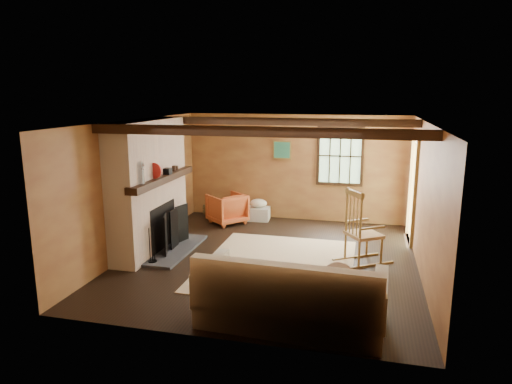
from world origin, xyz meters
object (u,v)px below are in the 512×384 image
(fireplace, at_px, (150,192))
(sofa, at_px, (291,300))
(rocking_chair, at_px, (362,232))
(laundry_basket, at_px, (258,214))
(armchair, at_px, (227,208))

(fireplace, xyz_separation_m, sofa, (2.97, -2.20, -0.77))
(rocking_chair, distance_m, laundry_basket, 3.22)
(fireplace, distance_m, laundry_basket, 2.98)
(fireplace, bearing_deg, armchair, 67.74)
(fireplace, relative_size, rocking_chair, 1.86)
(rocking_chair, distance_m, armchair, 3.46)
(sofa, bearing_deg, rocking_chair, 74.18)
(sofa, bearing_deg, armchair, 119.58)
(laundry_basket, distance_m, armchair, 0.77)
(sofa, relative_size, laundry_basket, 4.72)
(rocking_chair, relative_size, sofa, 0.55)
(rocking_chair, bearing_deg, sofa, 127.91)
(fireplace, xyz_separation_m, rocking_chair, (3.78, 0.24, -0.56))
(fireplace, xyz_separation_m, laundry_basket, (1.45, 2.42, -0.95))
(laundry_basket, xyz_separation_m, armchair, (-0.62, -0.41, 0.19))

